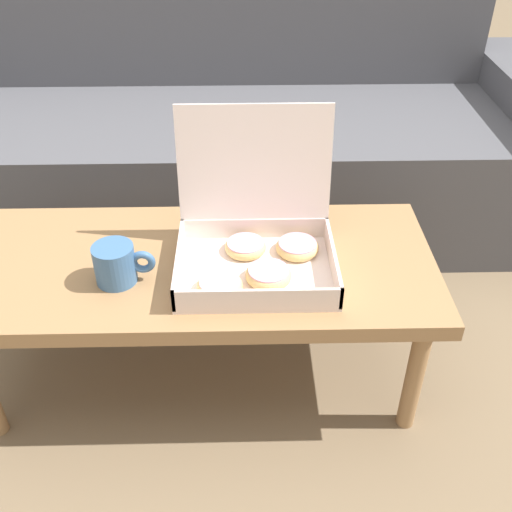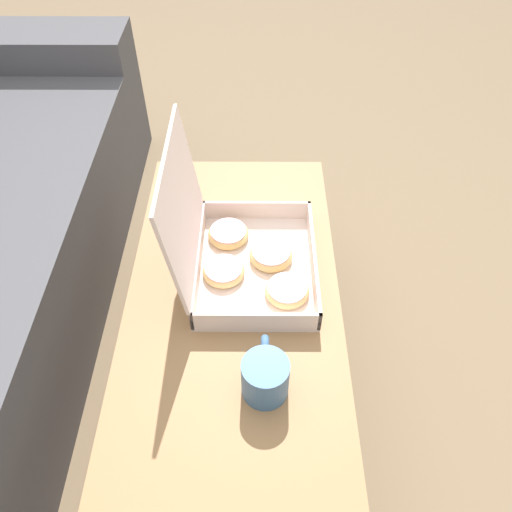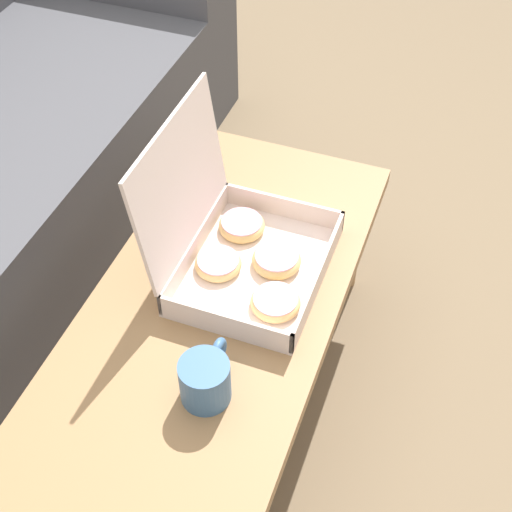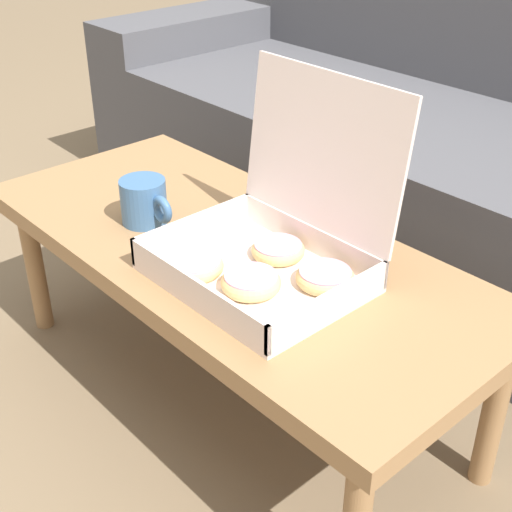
# 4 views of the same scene
# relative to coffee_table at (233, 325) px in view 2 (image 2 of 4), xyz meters

# --- Properties ---
(ground_plane) EXTENTS (12.00, 12.00, 0.00)m
(ground_plane) POSITION_rel_coffee_table_xyz_m (0.00, 0.08, -0.35)
(ground_plane) COLOR #756047
(coffee_table) EXTENTS (1.15, 0.50, 0.38)m
(coffee_table) POSITION_rel_coffee_table_xyz_m (0.00, 0.00, 0.00)
(coffee_table) COLOR #997047
(coffee_table) RESTS_ON ground_plane
(pastry_box) EXTENTS (0.37, 0.33, 0.35)m
(pastry_box) POSITION_rel_coffee_table_xyz_m (0.14, -0.01, 0.10)
(pastry_box) COLOR silver
(pastry_box) RESTS_ON coffee_table
(coffee_mug) EXTENTS (0.14, 0.10, 0.09)m
(coffee_mug) POSITION_rel_coffee_table_xyz_m (-0.18, -0.07, 0.09)
(coffee_mug) COLOR #3D6693
(coffee_mug) RESTS_ON coffee_table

